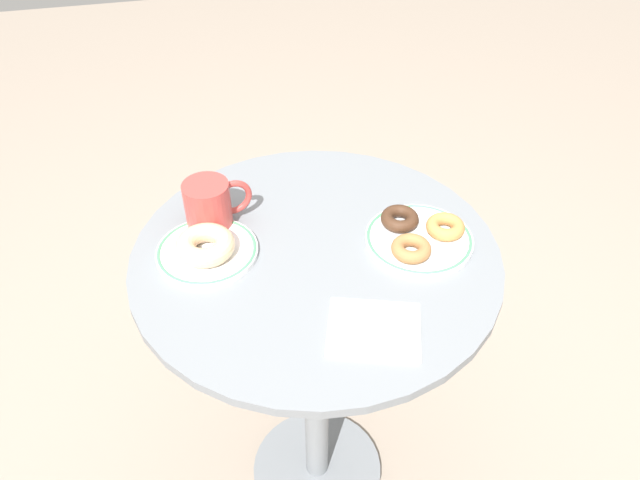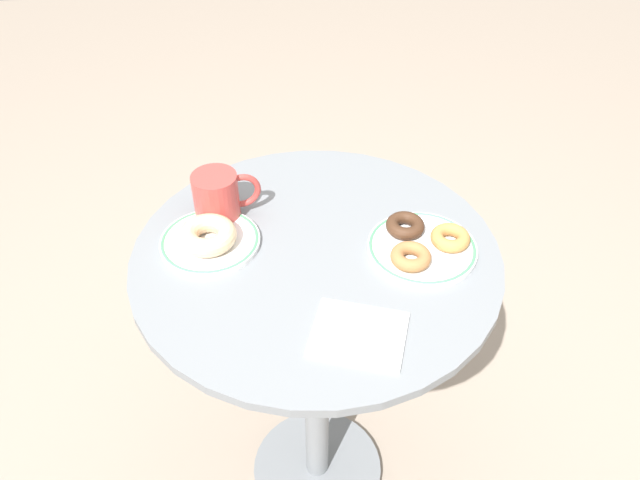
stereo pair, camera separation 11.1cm
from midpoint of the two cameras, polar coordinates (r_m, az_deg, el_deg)
The scene contains 10 objects.
ground_plane at distance 1.76m, azimuth 1.68°, elevation -20.43°, with size 7.00×7.00×0.02m, color gray.
cafe_table at distance 1.30m, azimuth 2.16°, elevation -8.72°, with size 0.67×0.67×0.77m.
plate_left at distance 1.15m, azimuth -7.23°, elevation -0.23°, with size 0.18×0.18×0.01m.
plate_right at distance 1.16m, azimuth 11.95°, elevation -0.81°, with size 0.20×0.20×0.01m.
donut_glazed at distance 1.13m, azimuth -7.41°, elevation 0.32°, with size 0.10×0.10×0.04m, color #E0B789.
donut_old_fashioned at distance 1.16m, azimuth 14.40°, elevation 0.08°, with size 0.07×0.07×0.02m, color #BC7F42.
donut_chocolate at distance 1.17m, azimuth 10.41°, elevation 1.18°, with size 0.07×0.07×0.02m, color #422819.
donut_cinnamon at distance 1.11m, azimuth 11.06°, elevation -1.62°, with size 0.07×0.07×0.02m, color #A36B3D.
paper_napkin at distance 1.00m, azimuth 6.73°, elevation -8.59°, with size 0.15×0.12×0.01m, color white.
coffee_mug at distance 1.19m, azimuth -6.56°, elevation 3.82°, with size 0.13×0.09×0.10m.
Camera 2 is at (-0.07, -0.84, 1.54)m, focal length 35.35 mm.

